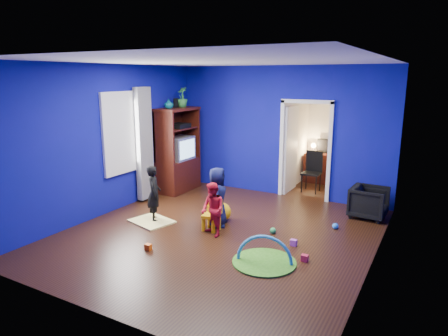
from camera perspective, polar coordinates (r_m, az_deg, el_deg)
The scene contains 33 objects.
floor at distance 7.01m, azimuth -0.64°, elevation -9.37°, with size 5.00×5.50×0.01m, color black.
ceiling at distance 6.49m, azimuth -0.71°, elevation 15.05°, with size 5.00×5.50×0.01m, color white.
wall_back at distance 9.06m, azimuth 8.02°, elevation 5.14°, with size 5.00×0.02×2.90m, color navy.
wall_front at distance 4.49m, azimuth -18.40°, elevation -3.43°, with size 5.00×0.02×2.90m, color navy.
wall_left at distance 8.11m, azimuth -16.23°, elevation 3.85°, with size 0.02×5.50×2.90m, color navy.
wall_right at distance 5.80m, azimuth 21.30°, elevation -0.01°, with size 0.02×5.50×2.90m, color navy.
alcove at distance 9.72m, azimuth 13.16°, elevation 4.27°, with size 1.00×1.75×2.50m, color silver, non-canonical shape.
armchair at distance 8.17m, azimuth 19.99°, elevation -4.63°, with size 0.65×0.67×0.61m, color black.
child_black at distance 7.56m, azimuth -9.98°, elevation -3.61°, with size 0.39×0.25×1.06m, color black.
child_navy at distance 7.19m, azimuth -0.97°, elevation -4.17°, with size 0.53×0.35×1.09m, color #0F1238.
toddler_red at distance 6.78m, azimuth -1.63°, elevation -5.97°, with size 0.45×0.35×0.93m, color red.
vase at distance 9.06m, azimuth -7.91°, elevation 9.08°, with size 0.21×0.21×0.21m, color #0C5E65.
potted_plant at distance 9.48m, azimuth -6.02°, elevation 10.04°, with size 0.26×0.26×0.46m, color #308436.
tv_armoire at distance 9.44m, azimuth -6.61°, elevation 2.61°, with size 0.58×1.14×1.96m, color #3D110A.
crt_tv at distance 9.41m, azimuth -6.42°, elevation 2.83°, with size 0.46×0.70×0.54m, color silver.
yellow_blanket at distance 7.65m, azimuth -10.30°, elevation -7.50°, with size 0.75×0.60×0.03m, color #F2E07A.
hopper_ball at distance 7.53m, azimuth -0.33°, elevation -6.30°, with size 0.35×0.35×0.35m, color yellow.
kid_chair at distance 7.09m, azimuth -1.84°, elevation -6.96°, with size 0.28×0.28×0.50m, color yellow.
play_mat at distance 6.02m, azimuth 5.77°, elevation -13.23°, with size 0.94×0.94×0.02m, color green.
toy_arch at distance 6.02m, azimuth 5.77°, elevation -13.16°, with size 0.84×0.84×0.05m, color #3F8CD8.
window_left at distance 8.34m, azimuth -14.50°, elevation 4.88°, with size 0.03×0.95×1.55m, color white.
curtain at distance 8.71m, azimuth -11.36°, elevation 3.37°, with size 0.14×0.42×2.40m, color slate.
doorway at distance 8.93m, azimuth 11.53°, elevation 2.29°, with size 1.16×0.10×2.10m, color white.
study_desk at distance 10.48m, azimuth 13.89°, elevation -0.02°, with size 0.88×0.44×0.75m, color #3D140A.
desk_monitor at distance 10.49m, azimuth 14.23°, elevation 3.17°, with size 0.40×0.05×0.32m, color black.
desk_lamp at distance 10.51m, azimuth 12.67°, elevation 3.16°, with size 0.14×0.14×0.14m, color #FFD88C.
folding_chair at distance 9.56m, azimuth 12.38°, elevation -0.66°, with size 0.40×0.40×0.92m, color black.
book_shelf at distance 10.36m, azimuth 14.55°, elevation 9.00°, with size 0.88×0.24×0.04m, color white.
toy_0 at distance 6.14m, azimuth 11.45°, elevation -12.50°, with size 0.10×0.08×0.10m, color red.
toy_1 at distance 7.47m, azimuth 15.62°, elevation -7.97°, with size 0.11×0.11×0.11m, color #287BE3.
toy_2 at distance 6.49m, azimuth -10.77°, elevation -11.04°, with size 0.10×0.08×0.10m, color #F75A0D.
toy_3 at distance 7.05m, azimuth 7.00°, elevation -8.84°, with size 0.11×0.11×0.11m, color green.
toy_4 at distance 6.63m, azimuth 9.91°, elevation -10.46°, with size 0.10×0.08×0.10m, color #BF47BF.
Camera 1 is at (3.22, -5.63, 2.67)m, focal length 32.00 mm.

